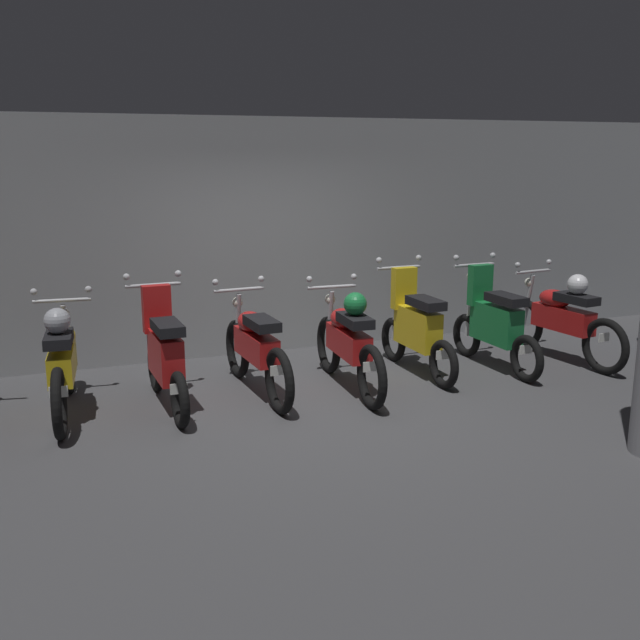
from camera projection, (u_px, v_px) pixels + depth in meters
The scene contains 9 objects.
ground_plane at pixel (320, 406), 7.27m from camera, with size 80.00×80.00×0.00m, color #424244.
back_wall at pixel (254, 237), 9.07m from camera, with size 16.00×0.30×2.89m, color gray.
motorbike_slot_1 at pixel (62, 361), 6.96m from camera, with size 0.59×1.95×1.15m.
motorbike_slot_2 at pixel (165, 355), 7.16m from camera, with size 0.59×1.68×1.29m.
motorbike_slot_3 at pixel (256, 347), 7.58m from camera, with size 0.59×1.95×1.15m.
motorbike_slot_4 at pixel (348, 341), 7.70m from camera, with size 0.59×1.95×1.15m.
motorbike_slot_5 at pixel (416, 328), 8.28m from camera, with size 0.59×1.68×1.29m.
motorbike_slot_6 at pixel (494, 324), 8.49m from camera, with size 0.59×1.68×1.29m.
motorbike_slot_7 at pixel (562, 318), 8.79m from camera, with size 0.59×1.95×1.15m.
Camera 1 is at (-2.46, -6.44, 2.47)m, focal length 41.05 mm.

